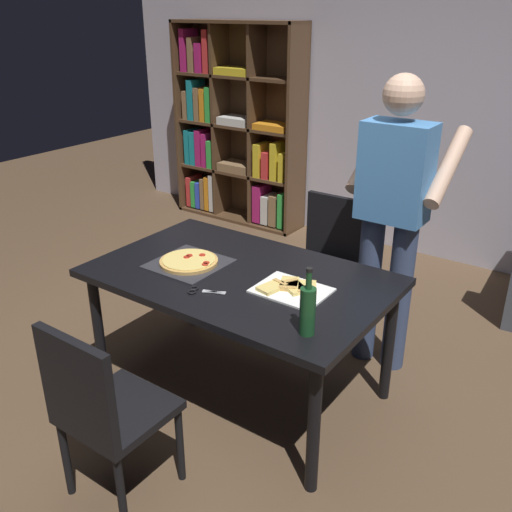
# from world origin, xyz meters

# --- Properties ---
(ground_plane) EXTENTS (12.00, 12.00, 0.00)m
(ground_plane) POSITION_xyz_m (0.00, 0.00, 0.00)
(ground_plane) COLOR brown
(back_wall) EXTENTS (6.40, 0.10, 2.80)m
(back_wall) POSITION_xyz_m (0.00, 2.60, 1.40)
(back_wall) COLOR #BCB7C6
(back_wall) RESTS_ON ground_plane
(dining_table) EXTENTS (1.58, 0.99, 0.75)m
(dining_table) POSITION_xyz_m (0.00, 0.00, 0.68)
(dining_table) COLOR black
(dining_table) RESTS_ON ground_plane
(chair_near_camera) EXTENTS (0.42, 0.42, 0.90)m
(chair_near_camera) POSITION_xyz_m (-0.00, -0.98, 0.51)
(chair_near_camera) COLOR black
(chair_near_camera) RESTS_ON ground_plane
(chair_far_side) EXTENTS (0.42, 0.42, 0.90)m
(chair_far_side) POSITION_xyz_m (0.00, 0.98, 0.51)
(chair_far_side) COLOR black
(chair_far_side) RESTS_ON ground_plane
(bookshelf) EXTENTS (1.40, 0.35, 1.95)m
(bookshelf) POSITION_xyz_m (-1.82, 2.38, 0.90)
(bookshelf) COLOR #513823
(bookshelf) RESTS_ON ground_plane
(person_serving_pizza) EXTENTS (0.55, 0.54, 1.75)m
(person_serving_pizza) POSITION_xyz_m (0.52, 0.76, 1.00)
(person_serving_pizza) COLOR #38476B
(person_serving_pizza) RESTS_ON ground_plane
(pepperoni_pizza_on_tray) EXTENTS (0.38, 0.38, 0.04)m
(pepperoni_pizza_on_tray) POSITION_xyz_m (-0.30, -0.07, 0.77)
(pepperoni_pizza_on_tray) COLOR #2D2D33
(pepperoni_pizza_on_tray) RESTS_ON dining_table
(pizza_slices_on_towel) EXTENTS (0.36, 0.28, 0.03)m
(pizza_slices_on_towel) POSITION_xyz_m (0.33, -0.01, 0.76)
(pizza_slices_on_towel) COLOR white
(pizza_slices_on_towel) RESTS_ON dining_table
(wine_bottle) EXTENTS (0.07, 0.07, 0.32)m
(wine_bottle) POSITION_xyz_m (0.60, -0.31, 0.87)
(wine_bottle) COLOR #194723
(wine_bottle) RESTS_ON dining_table
(kitchen_scissors) EXTENTS (0.20, 0.13, 0.01)m
(kitchen_scissors) POSITION_xyz_m (-0.04, -0.28, 0.76)
(kitchen_scissors) COLOR silver
(kitchen_scissors) RESTS_ON dining_table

